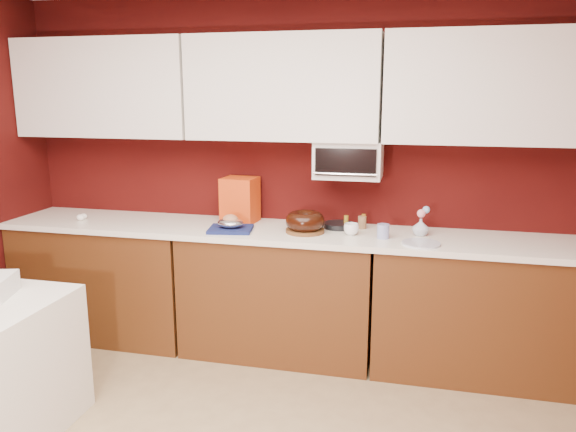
# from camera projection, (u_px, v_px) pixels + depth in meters

# --- Properties ---
(wall_back) EXTENTS (4.00, 0.02, 2.50)m
(wall_back) POSITION_uv_depth(u_px,v_px,m) (289.00, 173.00, 4.07)
(wall_back) COLOR #3C0A08
(wall_back) RESTS_ON floor
(base_cabinet_left) EXTENTS (1.31, 0.58, 0.86)m
(base_cabinet_left) POSITION_uv_depth(u_px,v_px,m) (109.00, 280.00, 4.26)
(base_cabinet_left) COLOR #532B10
(base_cabinet_left) RESTS_ON floor
(base_cabinet_center) EXTENTS (1.31, 0.58, 0.86)m
(base_cabinet_center) POSITION_uv_depth(u_px,v_px,m) (279.00, 294.00, 3.96)
(base_cabinet_center) COLOR #532B10
(base_cabinet_center) RESTS_ON floor
(base_cabinet_right) EXTENTS (1.31, 0.58, 0.86)m
(base_cabinet_right) POSITION_uv_depth(u_px,v_px,m) (477.00, 311.00, 3.65)
(base_cabinet_right) COLOR #532B10
(base_cabinet_right) RESTS_ON floor
(countertop) EXTENTS (4.00, 0.62, 0.04)m
(countertop) POSITION_uv_depth(u_px,v_px,m) (279.00, 232.00, 3.86)
(countertop) COLOR white
(countertop) RESTS_ON base_cabinet_center
(upper_cabinet_left) EXTENTS (1.31, 0.33, 0.70)m
(upper_cabinet_left) POSITION_uv_depth(u_px,v_px,m) (106.00, 88.00, 4.09)
(upper_cabinet_left) COLOR white
(upper_cabinet_left) RESTS_ON wall_back
(upper_cabinet_center) EXTENTS (1.31, 0.33, 0.70)m
(upper_cabinet_center) POSITION_uv_depth(u_px,v_px,m) (284.00, 88.00, 3.79)
(upper_cabinet_center) COLOR white
(upper_cabinet_center) RESTS_ON wall_back
(upper_cabinet_right) EXTENTS (1.31, 0.33, 0.70)m
(upper_cabinet_right) POSITION_uv_depth(u_px,v_px,m) (492.00, 87.00, 3.48)
(upper_cabinet_right) COLOR white
(upper_cabinet_right) RESTS_ON wall_back
(toaster_oven) EXTENTS (0.45, 0.30, 0.25)m
(toaster_oven) POSITION_uv_depth(u_px,v_px,m) (349.00, 159.00, 3.81)
(toaster_oven) COLOR white
(toaster_oven) RESTS_ON upper_cabinet_center
(toaster_oven_door) EXTENTS (0.40, 0.02, 0.18)m
(toaster_oven_door) POSITION_uv_depth(u_px,v_px,m) (345.00, 162.00, 3.65)
(toaster_oven_door) COLOR black
(toaster_oven_door) RESTS_ON toaster_oven
(toaster_oven_handle) EXTENTS (0.42, 0.02, 0.02)m
(toaster_oven_handle) POSITION_uv_depth(u_px,v_px,m) (345.00, 174.00, 3.66)
(toaster_oven_handle) COLOR silver
(toaster_oven_handle) RESTS_ON toaster_oven
(cake_base) EXTENTS (0.34, 0.34, 0.02)m
(cake_base) POSITION_uv_depth(u_px,v_px,m) (305.00, 231.00, 3.77)
(cake_base) COLOR brown
(cake_base) RESTS_ON countertop
(bundt_cake) EXTENTS (0.27, 0.27, 0.11)m
(bundt_cake) POSITION_uv_depth(u_px,v_px,m) (305.00, 221.00, 3.75)
(bundt_cake) COLOR black
(bundt_cake) RESTS_ON cake_base
(navy_towel) EXTENTS (0.32, 0.29, 0.02)m
(navy_towel) POSITION_uv_depth(u_px,v_px,m) (231.00, 229.00, 3.81)
(navy_towel) COLOR navy
(navy_towel) RESTS_ON countertop
(foil_ham_nest) EXTENTS (0.21, 0.18, 0.07)m
(foil_ham_nest) POSITION_uv_depth(u_px,v_px,m) (230.00, 223.00, 3.80)
(foil_ham_nest) COLOR silver
(foil_ham_nest) RESTS_ON navy_towel
(roasted_ham) EXTENTS (0.11, 0.10, 0.07)m
(roasted_ham) POSITION_uv_depth(u_px,v_px,m) (230.00, 219.00, 3.80)
(roasted_ham) COLOR #B57852
(roasted_ham) RESTS_ON foil_ham_nest
(pandoro_box) EXTENTS (0.25, 0.23, 0.32)m
(pandoro_box) POSITION_uv_depth(u_px,v_px,m) (240.00, 200.00, 4.05)
(pandoro_box) COLOR #B71D0C
(pandoro_box) RESTS_ON countertop
(dark_pan) EXTENTS (0.21, 0.21, 0.04)m
(dark_pan) POSITION_uv_depth(u_px,v_px,m) (339.00, 225.00, 3.89)
(dark_pan) COLOR black
(dark_pan) RESTS_ON countertop
(coffee_mug) EXTENTS (0.11, 0.11, 0.09)m
(coffee_mug) POSITION_uv_depth(u_px,v_px,m) (351.00, 228.00, 3.69)
(coffee_mug) COLOR white
(coffee_mug) RESTS_ON countertop
(blue_jar) EXTENTS (0.10, 0.10, 0.09)m
(blue_jar) POSITION_uv_depth(u_px,v_px,m) (383.00, 231.00, 3.61)
(blue_jar) COLOR #1B3297
(blue_jar) RESTS_ON countertop
(flower_vase) EXTENTS (0.11, 0.11, 0.13)m
(flower_vase) POSITION_uv_depth(u_px,v_px,m) (421.00, 226.00, 3.68)
(flower_vase) COLOR #B1BAC8
(flower_vase) RESTS_ON countertop
(flower_pink) EXTENTS (0.06, 0.06, 0.06)m
(flower_pink) POSITION_uv_depth(u_px,v_px,m) (421.00, 213.00, 3.66)
(flower_pink) COLOR pink
(flower_pink) RESTS_ON flower_vase
(flower_blue) EXTENTS (0.05, 0.05, 0.05)m
(flower_blue) POSITION_uv_depth(u_px,v_px,m) (426.00, 210.00, 3.67)
(flower_blue) COLOR #85ADD5
(flower_blue) RESTS_ON flower_vase
(china_plate) EXTENTS (0.25, 0.25, 0.01)m
(china_plate) POSITION_uv_depth(u_px,v_px,m) (421.00, 243.00, 3.47)
(china_plate) COLOR silver
(china_plate) RESTS_ON countertop
(amber_bottle) EXTENTS (0.03, 0.03, 0.09)m
(amber_bottle) POSITION_uv_depth(u_px,v_px,m) (346.00, 222.00, 3.87)
(amber_bottle) COLOR olive
(amber_bottle) RESTS_ON countertop
(paper_cup) EXTENTS (0.07, 0.07, 0.09)m
(paper_cup) POSITION_uv_depth(u_px,v_px,m) (362.00, 222.00, 3.87)
(paper_cup) COLOR brown
(paper_cup) RESTS_ON countertop
(egg_left) EXTENTS (0.06, 0.05, 0.05)m
(egg_left) POSITION_uv_depth(u_px,v_px,m) (80.00, 217.00, 4.11)
(egg_left) COLOR white
(egg_left) RESTS_ON countertop
(egg_right) EXTENTS (0.06, 0.06, 0.04)m
(egg_right) POSITION_uv_depth(u_px,v_px,m) (84.00, 216.00, 4.17)
(egg_right) COLOR white
(egg_right) RESTS_ON countertop
(amber_bottle_tall) EXTENTS (0.04, 0.04, 0.10)m
(amber_bottle_tall) POSITION_uv_depth(u_px,v_px,m) (364.00, 221.00, 3.88)
(amber_bottle_tall) COLOR brown
(amber_bottle_tall) RESTS_ON countertop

